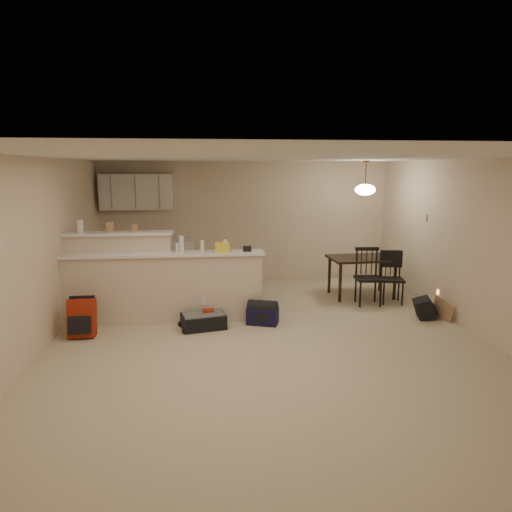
{
  "coord_description": "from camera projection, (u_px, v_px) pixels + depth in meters",
  "views": [
    {
      "loc": [
        -0.86,
        -6.04,
        2.34
      ],
      "look_at": [
        -0.1,
        0.7,
        1.05
      ],
      "focal_mm": 32.0,
      "sensor_mm": 36.0,
      "label": 1
    }
  ],
  "objects": [
    {
      "name": "room",
      "position": [
        269.0,
        251.0,
        6.19
      ],
      "size": [
        7.0,
        7.02,
        2.5
      ],
      "color": "#C3B696",
      "rests_on": "ground"
    },
    {
      "name": "breakfast_bar",
      "position": [
        148.0,
        283.0,
        7.08
      ],
      "size": [
        3.08,
        0.58,
        1.39
      ],
      "color": "beige",
      "rests_on": "ground"
    },
    {
      "name": "upper_cabinets",
      "position": [
        137.0,
        192.0,
        9.07
      ],
      "size": [
        1.4,
        0.34,
        0.7
      ],
      "primitive_type": "cube",
      "color": "white",
      "rests_on": "room"
    },
    {
      "name": "kitchen_counter",
      "position": [
        149.0,
        264.0,
        9.23
      ],
      "size": [
        1.8,
        0.6,
        0.9
      ],
      "primitive_type": "cube",
      "color": "white",
      "rests_on": "ground"
    },
    {
      "name": "thermostat",
      "position": [
        425.0,
        218.0,
        7.98
      ],
      "size": [
        0.02,
        0.12,
        0.12
      ],
      "primitive_type": "cube",
      "color": "beige",
      "rests_on": "room"
    },
    {
      "name": "jar",
      "position": [
        80.0,
        226.0,
        6.94
      ],
      "size": [
        0.1,
        0.1,
        0.2
      ],
      "primitive_type": "cylinder",
      "color": "silver",
      "rests_on": "breakfast_bar"
    },
    {
      "name": "cereal_box",
      "position": [
        110.0,
        227.0,
        6.99
      ],
      "size": [
        0.1,
        0.07,
        0.16
      ],
      "primitive_type": "cube",
      "color": "#AD7E59",
      "rests_on": "breakfast_bar"
    },
    {
      "name": "small_box",
      "position": [
        135.0,
        228.0,
        7.03
      ],
      "size": [
        0.08,
        0.06,
        0.12
      ],
      "primitive_type": "cube",
      "color": "#AD7E59",
      "rests_on": "breakfast_bar"
    },
    {
      "name": "bottle_a",
      "position": [
        181.0,
        244.0,
        6.94
      ],
      "size": [
        0.07,
        0.07,
        0.26
      ],
      "primitive_type": "cylinder",
      "color": "silver",
      "rests_on": "breakfast_bar"
    },
    {
      "name": "bottle_b",
      "position": [
        202.0,
        246.0,
        6.98
      ],
      "size": [
        0.06,
        0.06,
        0.18
      ],
      "primitive_type": "cylinder",
      "color": "silver",
      "rests_on": "breakfast_bar"
    },
    {
      "name": "bag_lump",
      "position": [
        222.0,
        247.0,
        7.02
      ],
      "size": [
        0.22,
        0.18,
        0.14
      ],
      "primitive_type": "cube",
      "color": "#AD7E59",
      "rests_on": "breakfast_bar"
    },
    {
      "name": "pouch",
      "position": [
        247.0,
        249.0,
        7.07
      ],
      "size": [
        0.12,
        0.1,
        0.08
      ],
      "primitive_type": "cube",
      "color": "#AD7E59",
      "rests_on": "breakfast_bar"
    },
    {
      "name": "extra_item_x",
      "position": [
        177.0,
        248.0,
        6.94
      ],
      "size": [
        0.05,
        0.05,
        0.15
      ],
      "primitive_type": "cylinder",
      "color": "silver",
      "rests_on": "breakfast_bar"
    },
    {
      "name": "extra_item_y",
      "position": [
        225.0,
        246.0,
        7.02
      ],
      "size": [
        0.07,
        0.07,
        0.19
      ],
      "primitive_type": "cylinder",
      "color": "silver",
      "rests_on": "breakfast_bar"
    },
    {
      "name": "dining_table",
      "position": [
        362.0,
        262.0,
        8.44
      ],
      "size": [
        1.22,
        0.84,
        0.74
      ],
      "rotation": [
        0.0,
        0.0,
        0.04
      ],
      "color": "black",
      "rests_on": "ground"
    },
    {
      "name": "pendant_lamp",
      "position": [
        365.0,
        189.0,
        8.19
      ],
      "size": [
        0.36,
        0.36,
        0.62
      ],
      "color": "brown",
      "rests_on": "room"
    },
    {
      "name": "dining_chair_near",
      "position": [
        369.0,
        277.0,
        7.94
      ],
      "size": [
        0.47,
        0.45,
        1.0
      ],
      "primitive_type": null,
      "rotation": [
        0.0,
        0.0,
        -0.09
      ],
      "color": "black",
      "rests_on": "ground"
    },
    {
      "name": "dining_chair_far",
      "position": [
        392.0,
        278.0,
        8.05
      ],
      "size": [
        0.46,
        0.45,
        0.9
      ],
      "primitive_type": null,
      "rotation": [
        0.0,
        0.0,
        -0.19
      ],
      "color": "black",
      "rests_on": "ground"
    },
    {
      "name": "suitcase",
      "position": [
        203.0,
        321.0,
        6.82
      ],
      "size": [
        0.71,
        0.54,
        0.21
      ],
      "primitive_type": "cube",
      "rotation": [
        0.0,
        0.0,
        0.22
      ],
      "color": "black",
      "rests_on": "ground"
    },
    {
      "name": "red_backpack",
      "position": [
        82.0,
        318.0,
        6.45
      ],
      "size": [
        0.36,
        0.23,
        0.54
      ],
      "primitive_type": "cube",
      "rotation": [
        0.0,
        0.0,
        0.01
      ],
      "color": "#A12712",
      "rests_on": "ground"
    },
    {
      "name": "navy_duffel",
      "position": [
        263.0,
        316.0,
        6.99
      ],
      "size": [
        0.53,
        0.39,
        0.26
      ],
      "primitive_type": "cube",
      "rotation": [
        0.0,
        0.0,
        -0.33
      ],
      "color": "#131138",
      "rests_on": "ground"
    },
    {
      "name": "black_daypack",
      "position": [
        424.0,
        308.0,
        7.27
      ],
      "size": [
        0.34,
        0.41,
        0.31
      ],
      "primitive_type": "cube",
      "rotation": [
        0.0,
        0.0,
        1.29
      ],
      "color": "black",
      "rests_on": "ground"
    },
    {
      "name": "cardboard_sheet",
      "position": [
        443.0,
        310.0,
        7.2
      ],
      "size": [
        0.11,
        0.42,
        0.32
      ],
      "primitive_type": "cube",
      "rotation": [
        0.0,
        0.0,
        1.78
      ],
      "color": "#AD7E59",
      "rests_on": "ground"
    }
  ]
}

